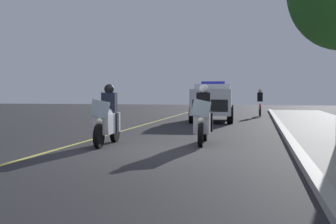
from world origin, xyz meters
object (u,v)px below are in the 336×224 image
at_px(police_motorcycle_lead_left, 107,120).
at_px(police_suv, 213,101).
at_px(cyclist_background, 260,103).
at_px(police_motorcycle_lead_right, 203,120).

relative_size(police_motorcycle_lead_left, police_suv, 0.43).
distance_m(police_motorcycle_lead_left, police_suv, 10.62).
xyz_separation_m(police_suv, cyclist_background, (-4.88, 2.39, -0.22)).
relative_size(police_motorcycle_lead_left, police_motorcycle_lead_right, 1.00).
height_order(police_motorcycle_lead_right, cyclist_background, police_motorcycle_lead_right).
bearing_deg(cyclist_background, police_motorcycle_lead_right, -6.60).
bearing_deg(police_suv, police_motorcycle_lead_left, -10.22).
bearing_deg(police_motorcycle_lead_right, cyclist_background, 173.40).
relative_size(police_suv, cyclist_background, 2.84).
height_order(police_motorcycle_lead_left, police_suv, police_suv).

